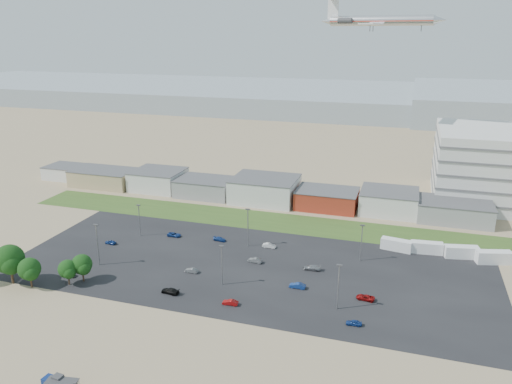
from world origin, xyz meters
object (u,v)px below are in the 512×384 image
at_px(telehandler, 55,382).
at_px(parked_car_7, 255,260).
at_px(box_trailer_a, 396,245).
at_px(airliner, 381,21).
at_px(parked_car_11, 269,246).
at_px(parked_car_10, 69,274).
at_px(parked_car_0, 365,297).
at_px(parked_car_12, 312,268).
at_px(parked_car_2, 354,323).
at_px(parked_car_4, 192,270).
at_px(parked_car_3, 170,291).
at_px(parked_car_6, 220,239).
at_px(parked_car_13, 230,302).
at_px(parked_car_1, 297,286).
at_px(parked_car_5, 111,242).
at_px(parked_car_9, 174,235).

xyz_separation_m(telehandler, parked_car_7, (17.06, 55.38, -0.84)).
relative_size(box_trailer_a, airliner, 0.18).
bearing_deg(parked_car_11, box_trailer_a, -74.99).
bearing_deg(telehandler, parked_car_10, 130.07).
distance_m(parked_car_0, parked_car_12, 17.77).
height_order(parked_car_2, parked_car_4, parked_car_4).
xyz_separation_m(parked_car_3, parked_car_6, (-0.24, 31.19, -0.08)).
xyz_separation_m(parked_car_10, parked_car_13, (41.79, -0.79, 0.02)).
height_order(airliner, parked_car_10, airliner).
xyz_separation_m(telehandler, parked_car_10, (-23.58, 34.65, -0.91)).
bearing_deg(parked_car_11, parked_car_3, 155.23).
relative_size(box_trailer_a, parked_car_7, 2.18).
bearing_deg(parked_car_13, parked_car_1, 130.00).
bearing_deg(parked_car_6, parked_car_7, -119.66).
bearing_deg(parked_car_0, parked_car_7, -103.94).
height_order(parked_car_3, parked_car_10, parked_car_3).
height_order(parked_car_5, parked_car_11, parked_car_11).
distance_m(parked_car_6, parked_car_7, 17.15).
bearing_deg(parked_car_12, parked_car_1, -9.84).
bearing_deg(box_trailer_a, parked_car_13, -119.50).
bearing_deg(parked_car_4, parked_car_5, -105.16).
xyz_separation_m(parked_car_3, parked_car_9, (-13.95, 30.17, -0.07)).
xyz_separation_m(airliner, parked_car_2, (6.12, -97.96, -59.59)).
distance_m(parked_car_7, parked_car_10, 45.63).
xyz_separation_m(parked_car_9, parked_car_12, (42.17, -9.05, 0.05)).
height_order(parked_car_5, parked_car_12, parked_car_12).
xyz_separation_m(telehandler, parked_car_13, (18.21, 33.86, -0.89)).
height_order(box_trailer_a, parked_car_9, box_trailer_a).
relative_size(box_trailer_a, parked_car_6, 2.16).
bearing_deg(parked_car_2, airliner, 179.56).
distance_m(parked_car_3, parked_car_12, 35.25).
distance_m(parked_car_9, parked_car_13, 42.00).
height_order(parked_car_6, parked_car_13, parked_car_13).
bearing_deg(parked_car_2, parked_car_7, -131.82).
bearing_deg(parked_car_6, parked_car_1, -119.63).
relative_size(parked_car_4, parked_car_12, 0.79).
distance_m(parked_car_5, parked_car_10, 19.83).
xyz_separation_m(parked_car_2, parked_car_9, (-55.09, 30.66, 0.01)).
height_order(box_trailer_a, airliner, airliner).
bearing_deg(airliner, parked_car_5, -118.86).
relative_size(parked_car_7, parked_car_11, 1.02).
xyz_separation_m(parked_car_3, parked_car_13, (14.66, -0.58, -0.06)).
distance_m(telehandler, airliner, 149.43).
distance_m(parked_car_3, parked_car_10, 27.13).
xyz_separation_m(airliner, parked_car_11, (-20.62, -66.57, -59.53)).
xyz_separation_m(parked_car_5, parked_car_7, (41.94, 0.95, 0.05)).
bearing_deg(box_trailer_a, parked_car_7, -141.41).
bearing_deg(parked_car_11, parked_car_6, 89.08).
xyz_separation_m(box_trailer_a, parked_car_4, (-47.31, -28.78, -0.97)).
bearing_deg(parked_car_2, parked_car_9, -123.11).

